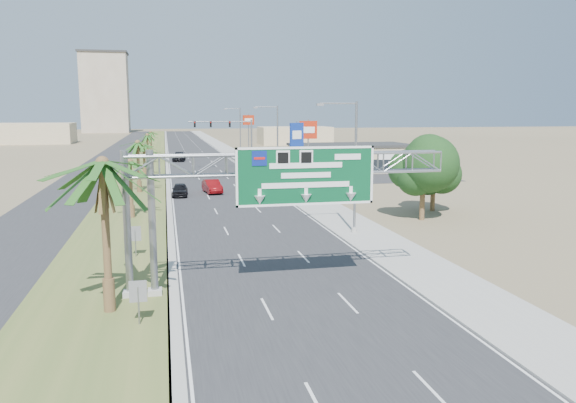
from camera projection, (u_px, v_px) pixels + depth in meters
The scene contains 31 objects.
ground at pixel (356, 371), 20.19m from camera, with size 600.00×600.00×0.00m, color #8C7A59.
road at pixel (195, 153), 126.30m from camera, with size 12.00×300.00×0.02m, color #28282B.
sidewalk_right at pixel (232, 153), 128.09m from camera, with size 4.00×300.00×0.10m, color #9E9B93.
median_grass at pixel (149, 154), 124.18m from camera, with size 7.00×300.00×0.12m, color #4C602A.
opposing_road at pixel (116, 154), 122.72m from camera, with size 8.00×300.00×0.02m, color #28282B.
sign_gantry at pixel (274, 175), 28.59m from camera, with size 16.75×1.24×7.50m.
palm_near at pixel (102, 164), 24.87m from camera, with size 5.70×5.70×8.35m.
palm_row_b at pixel (130, 163), 48.28m from camera, with size 3.99×3.99×5.95m.
palm_row_c at pixel (138, 144), 63.60m from camera, with size 3.99×3.99×6.75m.
palm_row_d at pixel (144, 146), 81.16m from camera, with size 3.99×3.99×5.45m.
palm_row_e at pixel (147, 136), 99.38m from camera, with size 3.99×3.99×6.15m.
palm_row_f at pixel (151, 133), 123.56m from camera, with size 3.99×3.99×5.75m.
streetlight_near at pixel (353, 173), 42.21m from camera, with size 3.27×0.44×10.00m.
streetlight_mid at pixel (276, 148), 71.15m from camera, with size 3.27×0.44×10.00m.
streetlight_far at pixel (239, 136), 105.88m from camera, with size 3.27×0.44×10.00m.
signal_mast at pixel (239, 139), 89.94m from camera, with size 10.28×0.71×8.00m.
store_building at pixel (351, 158), 88.18m from camera, with size 18.00×10.00×4.00m, color tan.
oak_near at pixel (424, 168), 47.72m from camera, with size 4.50×4.50×6.80m.
oak_far at pixel (434, 171), 52.32m from camera, with size 3.50×3.50×5.60m.
median_signback_a at pixel (138, 295), 24.10m from camera, with size 0.75×0.08×2.08m.
median_signback_b at pixel (135, 236), 35.53m from camera, with size 0.75×0.08×2.08m.
tower_distant at pixel (105, 93), 251.84m from camera, with size 20.00×16.00×35.00m, color gray.
building_distant_left at pixel (30, 133), 164.57m from camera, with size 24.00×14.00×6.00m, color tan.
building_distant_right at pixel (294, 136), 161.18m from camera, with size 20.00×12.00×5.00m, color tan.
car_left_lane at pixel (180, 190), 61.89m from camera, with size 1.68×4.18×1.43m, color black.
car_mid_lane at pixel (212, 186), 64.39m from camera, with size 1.60×4.60×1.52m, color #6A090C.
car_right_lane at pixel (248, 170), 83.93m from camera, with size 2.12×4.60×1.28m, color gray.
car_far at pixel (179, 157), 106.11m from camera, with size 2.26×5.55×1.61m, color black.
pole_sign_red_near at pixel (308, 133), 75.98m from camera, with size 2.41×0.46×8.22m.
pole_sign_blue at pixel (297, 138), 70.87m from camera, with size 1.95×1.09×8.07m.
pole_sign_red_far at pixel (248, 124), 105.33m from camera, with size 2.20×0.88×8.83m.
Camera 1 is at (-6.45, -18.01, 9.22)m, focal length 35.00 mm.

